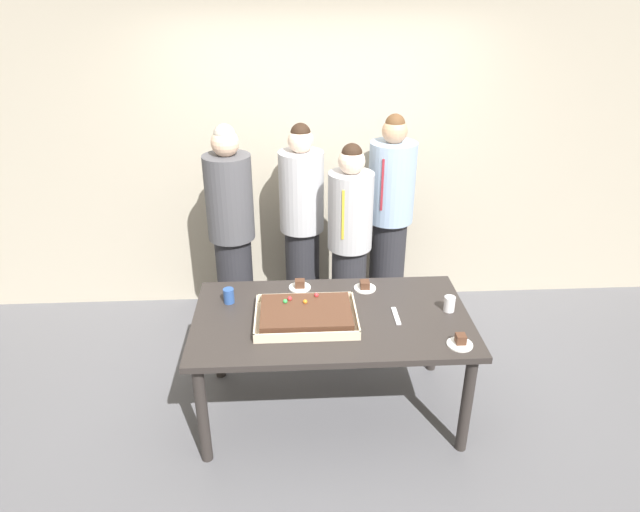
# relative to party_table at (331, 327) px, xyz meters

# --- Properties ---
(ground_plane) EXTENTS (12.00, 12.00, 0.00)m
(ground_plane) POSITION_rel_party_table_xyz_m (0.00, 0.00, -0.67)
(ground_plane) COLOR #5B5B60
(interior_back_panel) EXTENTS (8.00, 0.12, 3.00)m
(interior_back_panel) POSITION_rel_party_table_xyz_m (0.00, 1.60, 0.83)
(interior_back_panel) COLOR #B2A893
(interior_back_panel) RESTS_ON ground_plane
(party_table) EXTENTS (1.74, 0.97, 0.75)m
(party_table) POSITION_rel_party_table_xyz_m (0.00, 0.00, 0.00)
(party_table) COLOR #2D2826
(party_table) RESTS_ON ground_plane
(sheet_cake) EXTENTS (0.63, 0.47, 0.10)m
(sheet_cake) POSITION_rel_party_table_xyz_m (-0.16, -0.04, 0.12)
(sheet_cake) COLOR beige
(sheet_cake) RESTS_ON party_table
(plated_slice_near_left) EXTENTS (0.15, 0.15, 0.07)m
(plated_slice_near_left) POSITION_rel_party_table_xyz_m (0.72, -0.35, 0.10)
(plated_slice_near_left) COLOR white
(plated_slice_near_left) RESTS_ON party_table
(plated_slice_near_right) EXTENTS (0.15, 0.15, 0.06)m
(plated_slice_near_right) POSITION_rel_party_table_xyz_m (0.25, 0.33, 0.10)
(plated_slice_near_right) COLOR white
(plated_slice_near_right) RESTS_ON party_table
(plated_slice_far_left) EXTENTS (0.15, 0.15, 0.06)m
(plated_slice_far_left) POSITION_rel_party_table_xyz_m (-0.19, 0.37, 0.10)
(plated_slice_far_left) COLOR white
(plated_slice_far_left) RESTS_ON party_table
(drink_cup_nearest) EXTENTS (0.07, 0.07, 0.10)m
(drink_cup_nearest) POSITION_rel_party_table_xyz_m (0.75, 0.02, 0.13)
(drink_cup_nearest) COLOR white
(drink_cup_nearest) RESTS_ON party_table
(drink_cup_middle) EXTENTS (0.07, 0.07, 0.10)m
(drink_cup_middle) POSITION_rel_party_table_xyz_m (-0.66, 0.20, 0.13)
(drink_cup_middle) COLOR #2D5199
(drink_cup_middle) RESTS_ON party_table
(cake_server_utensil) EXTENTS (0.03, 0.20, 0.01)m
(cake_server_utensil) POSITION_rel_party_table_xyz_m (0.40, -0.03, 0.09)
(cake_server_utensil) COLOR silver
(cake_server_utensil) RESTS_ON party_table
(person_serving_front) EXTENTS (0.35, 0.35, 1.75)m
(person_serving_front) POSITION_rel_party_table_xyz_m (-0.69, 0.95, 0.24)
(person_serving_front) COLOR #28282D
(person_serving_front) RESTS_ON ground_plane
(person_green_shirt_behind) EXTENTS (0.34, 0.34, 1.62)m
(person_green_shirt_behind) POSITION_rel_party_table_xyz_m (0.20, 0.87, 0.17)
(person_green_shirt_behind) COLOR #28282D
(person_green_shirt_behind) RESTS_ON ground_plane
(person_striped_tie_right) EXTENTS (0.35, 0.35, 1.70)m
(person_striped_tie_right) POSITION_rel_party_table_xyz_m (-0.16, 1.16, 0.21)
(person_striped_tie_right) COLOR #28282D
(person_striped_tie_right) RESTS_ON ground_plane
(person_far_right_suit) EXTENTS (0.37, 0.37, 1.76)m
(person_far_right_suit) POSITION_rel_party_table_xyz_m (0.56, 1.19, 0.24)
(person_far_right_suit) COLOR #28282D
(person_far_right_suit) RESTS_ON ground_plane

